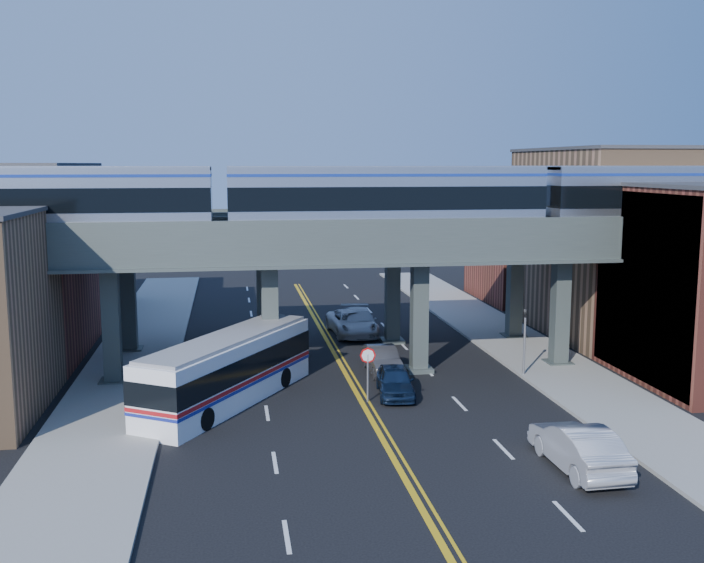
{
  "coord_description": "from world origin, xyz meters",
  "views": [
    {
      "loc": [
        -6.02,
        -32.28,
        11.16
      ],
      "look_at": [
        0.36,
        8.14,
        4.99
      ],
      "focal_mm": 40.0,
      "sensor_mm": 36.0,
      "label": 1
    }
  ],
  "objects_px": {
    "traffic_signal": "(525,334)",
    "car_lane_b": "(382,360)",
    "transit_bus": "(228,370)",
    "car_lane_a": "(395,381)",
    "car_parked_curb": "(578,447)",
    "car_lane_c": "(352,323)",
    "stop_sign": "(368,366)",
    "car_lane_d": "(359,322)",
    "transit_train": "(386,198)"
  },
  "relations": [
    {
      "from": "traffic_signal",
      "to": "car_lane_b",
      "type": "bearing_deg",
      "value": 165.32
    },
    {
      "from": "traffic_signal",
      "to": "car_lane_b",
      "type": "height_order",
      "value": "traffic_signal"
    },
    {
      "from": "traffic_signal",
      "to": "transit_bus",
      "type": "xyz_separation_m",
      "value": [
        -15.39,
        -2.07,
        -0.74
      ]
    },
    {
      "from": "transit_bus",
      "to": "car_lane_a",
      "type": "height_order",
      "value": "transit_bus"
    },
    {
      "from": "transit_bus",
      "to": "car_parked_curb",
      "type": "xyz_separation_m",
      "value": [
        12.69,
        -10.28,
        -0.7
      ]
    },
    {
      "from": "car_lane_a",
      "to": "car_lane_c",
      "type": "relative_size",
      "value": 0.74
    },
    {
      "from": "car_lane_a",
      "to": "car_lane_c",
      "type": "bearing_deg",
      "value": 96.5
    },
    {
      "from": "traffic_signal",
      "to": "car_lane_a",
      "type": "height_order",
      "value": "traffic_signal"
    },
    {
      "from": "transit_bus",
      "to": "car_parked_curb",
      "type": "distance_m",
      "value": 16.34
    },
    {
      "from": "car_lane_b",
      "to": "car_parked_curb",
      "type": "distance_m",
      "value": 14.95
    },
    {
      "from": "traffic_signal",
      "to": "car_lane_b",
      "type": "relative_size",
      "value": 0.94
    },
    {
      "from": "car_lane_c",
      "to": "transit_bus",
      "type": "bearing_deg",
      "value": -124.09
    },
    {
      "from": "stop_sign",
      "to": "car_parked_curb",
      "type": "xyz_separation_m",
      "value": [
        6.2,
        -9.35,
        -0.9
      ]
    },
    {
      "from": "traffic_signal",
      "to": "car_parked_curb",
      "type": "xyz_separation_m",
      "value": [
        -2.7,
        -12.35,
        -1.44
      ]
    },
    {
      "from": "car_lane_a",
      "to": "car_lane_c",
      "type": "xyz_separation_m",
      "value": [
        0.07,
        13.92,
        0.07
      ]
    },
    {
      "from": "car_lane_b",
      "to": "car_parked_curb",
      "type": "xyz_separation_m",
      "value": [
        4.53,
        -14.24,
        0.14
      ]
    },
    {
      "from": "transit_bus",
      "to": "car_lane_d",
      "type": "xyz_separation_m",
      "value": [
        8.55,
        13.96,
        -0.76
      ]
    },
    {
      "from": "transit_train",
      "to": "car_lane_b",
      "type": "relative_size",
      "value": 11.56
    },
    {
      "from": "transit_train",
      "to": "traffic_signal",
      "type": "xyz_separation_m",
      "value": [
        7.07,
        -2.0,
        -7.1
      ]
    },
    {
      "from": "transit_train",
      "to": "car_lane_a",
      "type": "distance_m",
      "value": 9.66
    },
    {
      "from": "car_lane_c",
      "to": "car_lane_b",
      "type": "bearing_deg",
      "value": -93.22
    },
    {
      "from": "transit_bus",
      "to": "car_parked_curb",
      "type": "bearing_deg",
      "value": -96.98
    },
    {
      "from": "traffic_signal",
      "to": "car_lane_d",
      "type": "distance_m",
      "value": 13.8
    },
    {
      "from": "transit_train",
      "to": "car_lane_d",
      "type": "relative_size",
      "value": 9.16
    },
    {
      "from": "traffic_signal",
      "to": "stop_sign",
      "type": "bearing_deg",
      "value": -161.37
    },
    {
      "from": "car_lane_d",
      "to": "car_parked_curb",
      "type": "relative_size",
      "value": 1.06
    },
    {
      "from": "traffic_signal",
      "to": "car_lane_d",
      "type": "bearing_deg",
      "value": 119.91
    },
    {
      "from": "transit_bus",
      "to": "car_lane_d",
      "type": "bearing_deg",
      "value": 0.56
    },
    {
      "from": "car_lane_c",
      "to": "car_parked_curb",
      "type": "relative_size",
      "value": 1.09
    },
    {
      "from": "transit_train",
      "to": "car_lane_c",
      "type": "xyz_separation_m",
      "value": [
        -0.26,
        9.71,
        -8.61
      ]
    },
    {
      "from": "stop_sign",
      "to": "car_lane_c",
      "type": "distance_m",
      "value": 14.82
    },
    {
      "from": "car_lane_a",
      "to": "stop_sign",
      "type": "bearing_deg",
      "value": -145.59
    },
    {
      "from": "car_lane_a",
      "to": "car_lane_b",
      "type": "distance_m",
      "value": 4.11
    },
    {
      "from": "stop_sign",
      "to": "traffic_signal",
      "type": "distance_m",
      "value": 9.41
    },
    {
      "from": "stop_sign",
      "to": "transit_bus",
      "type": "relative_size",
      "value": 0.23
    },
    {
      "from": "car_lane_a",
      "to": "car_lane_d",
      "type": "height_order",
      "value": "car_lane_d"
    },
    {
      "from": "car_lane_d",
      "to": "transit_train",
      "type": "bearing_deg",
      "value": -88.46
    },
    {
      "from": "traffic_signal",
      "to": "car_lane_c",
      "type": "xyz_separation_m",
      "value": [
        -7.33,
        11.71,
        -1.51
      ]
    },
    {
      "from": "car_lane_a",
      "to": "car_parked_curb",
      "type": "relative_size",
      "value": 0.81
    },
    {
      "from": "stop_sign",
      "to": "car_parked_curb",
      "type": "bearing_deg",
      "value": -56.45
    },
    {
      "from": "transit_train",
      "to": "car_lane_b",
      "type": "xyz_separation_m",
      "value": [
        -0.16,
        -0.11,
        -8.68
      ]
    },
    {
      "from": "car_lane_d",
      "to": "car_parked_curb",
      "type": "xyz_separation_m",
      "value": [
        4.14,
        -24.24,
        0.06
      ]
    },
    {
      "from": "car_lane_a",
      "to": "car_lane_d",
      "type": "relative_size",
      "value": 0.76
    },
    {
      "from": "car_lane_d",
      "to": "car_lane_a",
      "type": "bearing_deg",
      "value": -89.38
    },
    {
      "from": "stop_sign",
      "to": "transit_bus",
      "type": "bearing_deg",
      "value": 171.82
    },
    {
      "from": "transit_train",
      "to": "transit_bus",
      "type": "bearing_deg",
      "value": -153.92
    },
    {
      "from": "stop_sign",
      "to": "car_lane_a",
      "type": "height_order",
      "value": "stop_sign"
    },
    {
      "from": "car_lane_d",
      "to": "car_lane_c",
      "type": "bearing_deg",
      "value": -156.71
    },
    {
      "from": "car_parked_curb",
      "to": "stop_sign",
      "type": "bearing_deg",
      "value": -57.64
    },
    {
      "from": "stop_sign",
      "to": "car_lane_b",
      "type": "bearing_deg",
      "value": 71.21
    }
  ]
}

